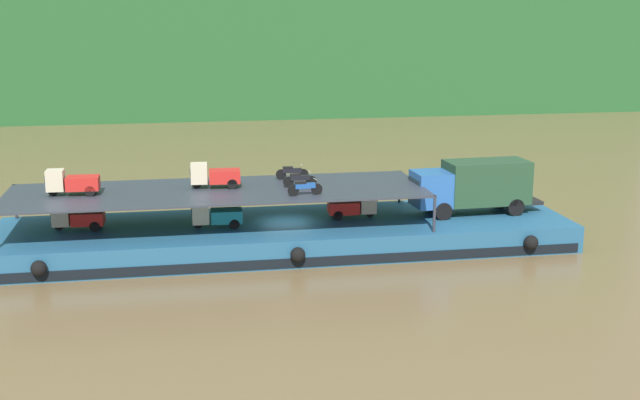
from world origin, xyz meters
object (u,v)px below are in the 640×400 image
object	(u,v)px
mini_truck_lower_stern	(77,217)
mini_truck_upper_stern	(72,182)
mini_truck_lower_aft	(216,215)
mini_truck_lower_mid	(353,206)
motorcycle_upper_stbd	(292,172)
motorcycle_upper_centre	(300,179)
cargo_barge	(287,235)
mini_truck_upper_mid	(214,175)
motorcycle_upper_port	(305,187)
covered_lorry	(474,185)

from	to	relation	value
mini_truck_lower_stern	mini_truck_upper_stern	bearing A→B (deg)	-114.73
mini_truck_lower_aft	mini_truck_lower_mid	xyz separation A→B (m)	(7.85, 0.78, 0.00)
mini_truck_lower_stern	mini_truck_lower_aft	xyz separation A→B (m)	(7.42, -0.85, 0.00)
mini_truck_lower_stern	motorcycle_upper_stbd	size ratio (longest dim) A/B	1.47
mini_truck_lower_stern	motorcycle_upper_stbd	world-z (taller)	motorcycle_upper_stbd
motorcycle_upper_centre	cargo_barge	bearing A→B (deg)	-178.04
mini_truck_upper_mid	motorcycle_upper_stbd	xyz separation A→B (m)	(4.54, 1.45, -0.26)
mini_truck_lower_aft	mini_truck_upper_stern	size ratio (longest dim) A/B	1.00
mini_truck_lower_stern	mini_truck_lower_mid	world-z (taller)	same
motorcycle_upper_port	motorcycle_upper_centre	xyz separation A→B (m)	(0.05, 2.13, 0.00)
mini_truck_lower_stern	mini_truck_lower_aft	bearing A→B (deg)	-6.51
covered_lorry	motorcycle_upper_centre	xyz separation A→B (m)	(-10.25, -0.07, 0.74)
cargo_barge	motorcycle_upper_stbd	bearing A→B (deg)	74.03
mini_truck_upper_mid	mini_truck_lower_aft	bearing A→B (deg)	-91.18
mini_truck_upper_mid	motorcycle_upper_stbd	size ratio (longest dim) A/B	1.46
cargo_barge	mini_truck_upper_mid	distance (m)	5.27
mini_truck_lower_aft	motorcycle_upper_centre	distance (m)	5.03
mini_truck_lower_aft	motorcycle_upper_centre	size ratio (longest dim) A/B	1.45
mini_truck_upper_stern	mini_truck_upper_mid	size ratio (longest dim) A/B	0.99
mini_truck_lower_stern	motorcycle_upper_port	world-z (taller)	motorcycle_upper_port
mini_truck_lower_stern	motorcycle_upper_centre	world-z (taller)	motorcycle_upper_centre
mini_truck_lower_mid	mini_truck_upper_mid	world-z (taller)	mini_truck_upper_mid
mini_truck_lower_aft	motorcycle_upper_stbd	xyz separation A→B (m)	(4.57, 2.55, 1.74)
cargo_barge	mini_truck_upper_mid	size ratio (longest dim) A/B	11.49
mini_truck_lower_stern	mini_truck_upper_mid	bearing A→B (deg)	1.91
motorcycle_upper_port	mini_truck_lower_mid	bearing A→B (deg)	37.84
mini_truck_lower_aft	motorcycle_upper_port	world-z (taller)	motorcycle_upper_port
cargo_barge	mini_truck_lower_mid	world-z (taller)	mini_truck_lower_mid
covered_lorry	mini_truck_upper_stern	distance (m)	22.52
cargo_barge	mini_truck_lower_stern	bearing A→B (deg)	177.72
mini_truck_lower_mid	motorcycle_upper_centre	distance (m)	3.62
motorcycle_upper_centre	mini_truck_lower_aft	bearing A→B (deg)	-174.90
cargo_barge	mini_truck_lower_mid	distance (m)	4.17
motorcycle_upper_centre	motorcycle_upper_stbd	distance (m)	2.13
cargo_barge	motorcycle_upper_centre	world-z (taller)	motorcycle_upper_centre
motorcycle_upper_port	covered_lorry	bearing A→B (deg)	12.02
mini_truck_upper_stern	mini_truck_upper_mid	xyz separation A→B (m)	(7.57, 0.51, 0.00)
mini_truck_lower_aft	motorcycle_upper_centre	world-z (taller)	motorcycle_upper_centre
mini_truck_upper_stern	motorcycle_upper_centre	world-z (taller)	mini_truck_upper_stern
mini_truck_lower_stern	motorcycle_upper_centre	size ratio (longest dim) A/B	1.47
motorcycle_upper_port	motorcycle_upper_stbd	xyz separation A→B (m)	(-0.08, 4.25, 0.00)
mini_truck_lower_aft	mini_truck_upper_stern	distance (m)	7.83
mini_truck_lower_mid	mini_truck_upper_stern	bearing A→B (deg)	-179.28
mini_truck_lower_aft	motorcycle_upper_centre	bearing A→B (deg)	5.10
cargo_barge	motorcycle_upper_port	size ratio (longest dim) A/B	16.82
mini_truck_lower_mid	motorcycle_upper_centre	world-z (taller)	motorcycle_upper_centre
cargo_barge	motorcycle_upper_port	world-z (taller)	motorcycle_upper_port
motorcycle_upper_port	motorcycle_upper_stbd	bearing A→B (deg)	91.14
motorcycle_upper_stbd	mini_truck_lower_stern	bearing A→B (deg)	-171.94
mini_truck_upper_mid	mini_truck_upper_stern	bearing A→B (deg)	-176.14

